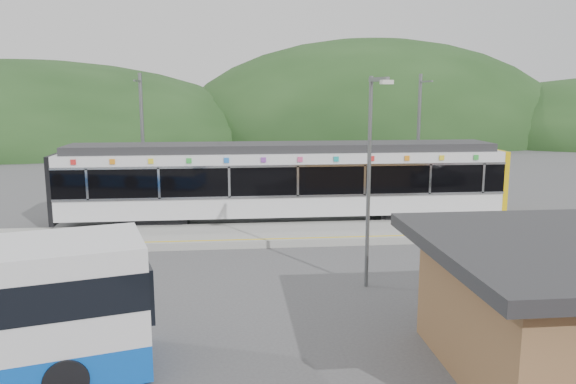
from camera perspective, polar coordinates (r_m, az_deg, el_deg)
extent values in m
plane|color=#4C4C4F|center=(20.74, 1.84, -6.92)|extent=(120.00, 120.00, 0.00)
ellipsoid|color=#1E3D19|center=(76.24, -25.28, 4.54)|extent=(60.00, 45.00, 20.00)
ellipsoid|color=#1E3D19|center=(76.22, 8.42, 5.39)|extent=(52.00, 39.00, 26.00)
cube|color=#9E9E99|center=(23.85, 0.79, -4.27)|extent=(26.00, 3.20, 0.30)
cube|color=yellow|center=(22.56, 1.17, -4.70)|extent=(26.00, 0.10, 0.01)
cube|color=black|center=(26.54, -13.50, -2.74)|extent=(3.20, 2.20, 0.56)
cube|color=black|center=(27.60, 12.04, -2.20)|extent=(3.20, 2.20, 0.56)
cube|color=silver|center=(26.25, -0.47, -0.95)|extent=(20.00, 2.90, 0.92)
cube|color=black|center=(26.05, -0.48, 1.61)|extent=(20.00, 2.96, 1.45)
cube|color=silver|center=(24.69, -0.15, -0.45)|extent=(20.00, 0.05, 0.10)
cube|color=silver|center=(24.48, -0.15, 2.66)|extent=(20.00, 0.05, 0.10)
cube|color=silver|center=(25.93, -0.48, 3.68)|extent=(20.00, 2.90, 0.45)
cube|color=#2D2D30|center=(25.88, -0.48, 4.58)|extent=(19.40, 2.50, 0.36)
cube|color=#DCB20B|center=(28.84, 19.98, 1.17)|extent=(0.24, 2.92, 3.00)
cube|color=black|center=(27.11, -22.25, 0.49)|extent=(0.20, 2.92, 3.00)
cube|color=silver|center=(25.21, -19.76, 0.73)|extent=(0.10, 0.05, 1.35)
cube|color=silver|center=(24.65, -12.98, 0.87)|extent=(0.10, 0.05, 1.35)
cube|color=silver|center=(24.46, -5.99, 1.00)|extent=(0.10, 0.05, 1.35)
cube|color=silver|center=(24.63, 1.01, 1.11)|extent=(0.10, 0.05, 1.35)
cube|color=silver|center=(25.16, 7.81, 1.21)|extent=(0.10, 0.05, 1.35)
cube|color=silver|center=(26.02, 14.25, 1.29)|extent=(0.10, 0.05, 1.35)
cube|color=silver|center=(26.98, 19.24, 1.34)|extent=(0.10, 0.05, 1.35)
cube|color=red|center=(25.22, -20.99, 2.85)|extent=(0.22, 0.04, 0.22)
cube|color=orange|center=(24.85, -17.42, 2.96)|extent=(0.22, 0.04, 0.22)
cube|color=yellow|center=(24.57, -13.76, 3.06)|extent=(0.22, 0.04, 0.22)
cube|color=green|center=(24.40, -10.03, 3.14)|extent=(0.22, 0.04, 0.22)
cube|color=blue|center=(24.34, -6.27, 3.22)|extent=(0.22, 0.04, 0.22)
cube|color=purple|center=(24.37, -2.50, 3.28)|extent=(0.22, 0.04, 0.22)
cube|color=#E54C8C|center=(24.52, 1.24, 3.33)|extent=(0.22, 0.04, 0.22)
cube|color=#19A5A5|center=(24.76, 4.93, 3.36)|extent=(0.22, 0.04, 0.22)
cube|color=red|center=(25.11, 8.52, 3.38)|extent=(0.22, 0.04, 0.22)
cube|color=orange|center=(25.55, 12.01, 3.38)|extent=(0.22, 0.04, 0.22)
cube|color=yellow|center=(26.08, 15.36, 3.38)|extent=(0.22, 0.04, 0.22)
cube|color=green|center=(26.70, 18.57, 3.36)|extent=(0.22, 0.04, 0.22)
cylinder|color=slate|center=(28.70, -14.52, 4.63)|extent=(0.18, 0.18, 7.00)
cube|color=slate|center=(27.80, -15.05, 10.85)|extent=(0.08, 1.80, 0.08)
cylinder|color=slate|center=(29.97, 13.08, 4.91)|extent=(0.18, 0.18, 7.00)
cube|color=slate|center=(29.11, 13.83, 10.85)|extent=(0.08, 1.80, 0.08)
cylinder|color=black|center=(13.58, -21.60, -15.07)|extent=(1.55, 2.74, 0.89)
cylinder|color=slate|center=(17.40, 8.19, 0.76)|extent=(0.12, 0.12, 6.54)
cube|color=slate|center=(16.70, 8.87, 11.25)|extent=(0.35, 1.09, 0.12)
cube|color=silver|center=(16.23, 9.31, 10.97)|extent=(0.38, 0.25, 0.12)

